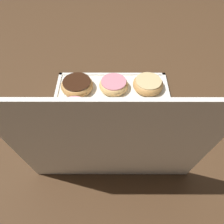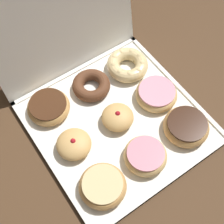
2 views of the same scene
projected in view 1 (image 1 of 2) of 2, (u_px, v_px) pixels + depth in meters
ground_plane at (113, 115)px, 0.84m from camera, size 3.00×3.00×0.00m
donut_box at (113, 114)px, 0.83m from camera, size 0.43×0.43×0.01m
box_lid_open at (114, 148)px, 0.52m from camera, size 0.43×0.08×0.39m
glazed_ring_donut_0 at (149, 84)px, 0.90m from camera, size 0.12×0.12×0.04m
pink_frosted_donut_1 at (115, 85)px, 0.90m from camera, size 0.11×0.11×0.04m
chocolate_frosted_donut_2 at (78, 85)px, 0.90m from camera, size 0.12×0.12×0.04m
jelly_filled_donut_3 at (153, 110)px, 0.81m from camera, size 0.09×0.09×0.05m
jelly_filled_donut_4 at (114, 109)px, 0.81m from camera, size 0.09×0.09×0.05m
pink_frosted_donut_5 at (75, 110)px, 0.82m from camera, size 0.12×0.12×0.04m
chocolate_frosted_donut_6 at (158, 143)px, 0.72m from camera, size 0.12×0.12×0.04m
chocolate_cake_ring_donut_7 at (112, 142)px, 0.73m from camera, size 0.11×0.11×0.03m
cruller_donut_8 at (72, 141)px, 0.73m from camera, size 0.12×0.12×0.04m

